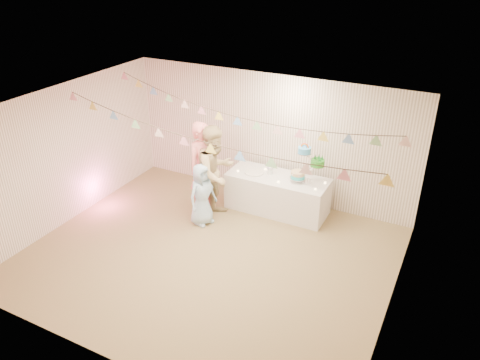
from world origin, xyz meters
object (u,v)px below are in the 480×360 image
at_px(table, 277,194).
at_px(person_adult_b, 216,173).
at_px(cake_stand, 307,164).
at_px(person_adult_a, 204,168).
at_px(person_child, 202,194).

height_order(table, person_adult_b, person_adult_b).
relative_size(cake_stand, person_adult_b, 0.39).
bearing_deg(table, person_adult_b, -143.29).
height_order(table, person_adult_a, person_adult_a).
distance_m(table, person_child, 1.54).
height_order(table, cake_stand, cake_stand).
bearing_deg(table, cake_stand, 5.19).
relative_size(table, cake_stand, 2.71).
bearing_deg(cake_stand, person_adult_b, -152.99).
relative_size(table, person_adult_a, 1.07).
distance_m(table, cake_stand, 0.93).
relative_size(person_adult_a, person_child, 1.52).
bearing_deg(person_child, table, -28.01).
xyz_separation_m(table, person_adult_b, (-0.98, -0.73, 0.56)).
distance_m(cake_stand, person_child, 2.04).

